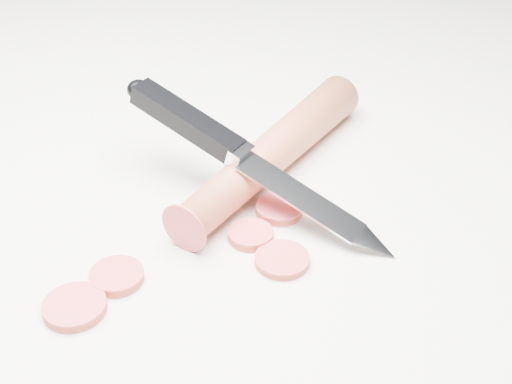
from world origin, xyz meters
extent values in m
plane|color=white|center=(0.00, 0.00, 0.00)|extent=(2.40, 2.40, 0.00)
cylinder|color=#BE5432|center=(0.06, 0.04, 0.02)|extent=(0.17, 0.19, 0.03)
cylinder|color=#DA3D43|center=(-0.09, -0.09, 0.00)|extent=(0.04, 0.04, 0.01)
cylinder|color=#DA3D43|center=(-0.06, -0.07, 0.00)|extent=(0.03, 0.03, 0.01)
cylinder|color=#DA3D43|center=(0.05, -0.06, 0.00)|extent=(0.04, 0.04, 0.01)
cylinder|color=#DA3D43|center=(0.03, -0.04, 0.00)|extent=(0.03, 0.03, 0.01)
cylinder|color=#DA3D43|center=(0.05, -0.01, 0.00)|extent=(0.03, 0.03, 0.01)
camera|label=1|loc=(-0.02, -0.41, 0.31)|focal=50.00mm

